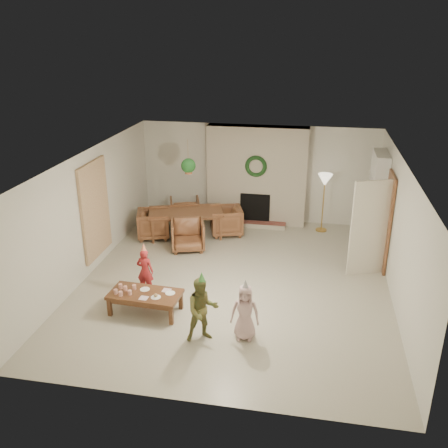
% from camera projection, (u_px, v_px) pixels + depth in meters
% --- Properties ---
extents(floor, '(7.00, 7.00, 0.00)m').
position_uv_depth(floor, '(235.00, 281.00, 9.86)').
color(floor, '#B7B29E').
rests_on(floor, ground).
extents(ceiling, '(7.00, 7.00, 0.00)m').
position_uv_depth(ceiling, '(236.00, 159.00, 8.93)').
color(ceiling, white).
rests_on(ceiling, wall_back).
extents(wall_back, '(7.00, 0.00, 7.00)m').
position_uv_depth(wall_back, '(258.00, 173.00, 12.58)').
color(wall_back, silver).
rests_on(wall_back, floor).
extents(wall_front, '(7.00, 0.00, 7.00)m').
position_uv_depth(wall_front, '(191.00, 324.00, 6.20)').
color(wall_front, silver).
rests_on(wall_front, floor).
extents(wall_left, '(0.00, 7.00, 7.00)m').
position_uv_depth(wall_left, '(89.00, 213.00, 9.90)').
color(wall_left, silver).
rests_on(wall_left, floor).
extents(wall_right, '(0.00, 7.00, 7.00)m').
position_uv_depth(wall_right, '(399.00, 234.00, 8.88)').
color(wall_right, silver).
rests_on(wall_right, floor).
extents(fireplace_mass, '(2.50, 0.40, 2.50)m').
position_uv_depth(fireplace_mass, '(257.00, 176.00, 12.40)').
color(fireplace_mass, '#572117').
rests_on(fireplace_mass, floor).
extents(fireplace_hearth, '(1.60, 0.30, 0.12)m').
position_uv_depth(fireplace_hearth, '(254.00, 224.00, 12.53)').
color(fireplace_hearth, maroon).
rests_on(fireplace_hearth, floor).
extents(fireplace_firebox, '(0.75, 0.12, 0.75)m').
position_uv_depth(fireplace_firebox, '(255.00, 208.00, 12.54)').
color(fireplace_firebox, black).
rests_on(fireplace_firebox, floor).
extents(fireplace_wreath, '(0.54, 0.10, 0.54)m').
position_uv_depth(fireplace_wreath, '(256.00, 166.00, 12.08)').
color(fireplace_wreath, '#143717').
rests_on(fireplace_wreath, fireplace_mass).
extents(floor_lamp_base, '(0.27, 0.27, 0.03)m').
position_uv_depth(floor_lamp_base, '(321.00, 230.00, 12.30)').
color(floor_lamp_base, gold).
rests_on(floor_lamp_base, floor).
extents(floor_lamp_post, '(0.03, 0.03, 1.32)m').
position_uv_depth(floor_lamp_post, '(323.00, 205.00, 12.05)').
color(floor_lamp_post, gold).
rests_on(floor_lamp_post, floor).
extents(floor_lamp_shade, '(0.35, 0.35, 0.29)m').
position_uv_depth(floor_lamp_shade, '(325.00, 180.00, 11.81)').
color(floor_lamp_shade, beige).
rests_on(floor_lamp_shade, floor_lamp_post).
extents(bookshelf_carcass, '(0.30, 1.00, 2.20)m').
position_uv_depth(bookshelf_carcass, '(376.00, 201.00, 11.06)').
color(bookshelf_carcass, white).
rests_on(bookshelf_carcass, floor).
extents(bookshelf_shelf_a, '(0.30, 0.92, 0.03)m').
position_uv_depth(bookshelf_shelf_a, '(372.00, 227.00, 11.31)').
color(bookshelf_shelf_a, white).
rests_on(bookshelf_shelf_a, bookshelf_carcass).
extents(bookshelf_shelf_b, '(0.30, 0.92, 0.03)m').
position_uv_depth(bookshelf_shelf_b, '(374.00, 211.00, 11.16)').
color(bookshelf_shelf_b, white).
rests_on(bookshelf_shelf_b, bookshelf_carcass).
extents(bookshelf_shelf_c, '(0.30, 0.92, 0.03)m').
position_uv_depth(bookshelf_shelf_c, '(376.00, 194.00, 11.01)').
color(bookshelf_shelf_c, white).
rests_on(bookshelf_shelf_c, bookshelf_carcass).
extents(bookshelf_shelf_d, '(0.30, 0.92, 0.03)m').
position_uv_depth(bookshelf_shelf_d, '(378.00, 177.00, 10.86)').
color(bookshelf_shelf_d, white).
rests_on(bookshelf_shelf_d, bookshelf_carcass).
extents(books_row_lower, '(0.20, 0.40, 0.24)m').
position_uv_depth(books_row_lower, '(372.00, 224.00, 11.12)').
color(books_row_lower, maroon).
rests_on(books_row_lower, bookshelf_shelf_a).
extents(books_row_mid, '(0.20, 0.44, 0.24)m').
position_uv_depth(books_row_mid, '(374.00, 204.00, 11.15)').
color(books_row_mid, navy).
rests_on(books_row_mid, bookshelf_shelf_b).
extents(books_row_upper, '(0.20, 0.36, 0.22)m').
position_uv_depth(books_row_upper, '(376.00, 190.00, 10.87)').
color(books_row_upper, gold).
rests_on(books_row_upper, bookshelf_shelf_c).
extents(door_frame, '(0.05, 0.86, 2.04)m').
position_uv_depth(door_frame, '(387.00, 222.00, 10.07)').
color(door_frame, brown).
rests_on(door_frame, floor).
extents(door_leaf, '(0.77, 0.32, 2.00)m').
position_uv_depth(door_leaf, '(370.00, 229.00, 9.79)').
color(door_leaf, beige).
rests_on(door_leaf, floor).
extents(curtain_panel, '(0.06, 1.20, 2.00)m').
position_uv_depth(curtain_panel, '(95.00, 210.00, 10.08)').
color(curtain_panel, beige).
rests_on(curtain_panel, wall_left).
extents(dining_table, '(1.98, 1.47, 0.62)m').
position_uv_depth(dining_table, '(186.00, 224.00, 11.88)').
color(dining_table, brown).
rests_on(dining_table, floor).
extents(dining_chair_near, '(0.93, 0.94, 0.69)m').
position_uv_depth(dining_chair_near, '(188.00, 235.00, 11.15)').
color(dining_chair_near, brown).
rests_on(dining_chair_near, floor).
extents(dining_chair_far, '(0.93, 0.94, 0.69)m').
position_uv_depth(dining_chair_far, '(185.00, 211.00, 12.58)').
color(dining_chair_far, brown).
rests_on(dining_chair_far, floor).
extents(dining_chair_left, '(0.94, 0.93, 0.69)m').
position_uv_depth(dining_chair_left, '(154.00, 224.00, 11.78)').
color(dining_chair_left, brown).
rests_on(dining_chair_left, floor).
extents(dining_chair_right, '(0.94, 0.93, 0.69)m').
position_uv_depth(dining_chair_right, '(226.00, 221.00, 11.97)').
color(dining_chair_right, brown).
rests_on(dining_chair_right, floor).
extents(hanging_plant_cord, '(0.01, 0.01, 0.70)m').
position_uv_depth(hanging_plant_cord, '(188.00, 155.00, 10.65)').
color(hanging_plant_cord, tan).
rests_on(hanging_plant_cord, ceiling).
extents(hanging_plant_pot, '(0.16, 0.16, 0.12)m').
position_uv_depth(hanging_plant_pot, '(189.00, 171.00, 10.78)').
color(hanging_plant_pot, '#9C5532').
rests_on(hanging_plant_pot, hanging_plant_cord).
extents(hanging_plant_foliage, '(0.32, 0.32, 0.32)m').
position_uv_depth(hanging_plant_foliage, '(188.00, 166.00, 10.73)').
color(hanging_plant_foliage, '#184A1D').
rests_on(hanging_plant_foliage, hanging_plant_pot).
extents(coffee_table_top, '(1.29, 0.70, 0.06)m').
position_uv_depth(coffee_table_top, '(145.00, 294.00, 8.65)').
color(coffee_table_top, brown).
rests_on(coffee_table_top, floor).
extents(coffee_table_apron, '(1.19, 0.60, 0.08)m').
position_uv_depth(coffee_table_apron, '(145.00, 298.00, 8.67)').
color(coffee_table_apron, brown).
rests_on(coffee_table_apron, floor).
extents(coffee_leg_fl, '(0.07, 0.07, 0.33)m').
position_uv_depth(coffee_leg_fl, '(110.00, 307.00, 8.61)').
color(coffee_leg_fl, brown).
rests_on(coffee_leg_fl, floor).
extents(coffee_leg_fr, '(0.07, 0.07, 0.33)m').
position_uv_depth(coffee_leg_fr, '(171.00, 316.00, 8.36)').
color(coffee_leg_fr, brown).
rests_on(coffee_leg_fr, floor).
extents(coffee_leg_bl, '(0.07, 0.07, 0.33)m').
position_uv_depth(coffee_leg_bl, '(122.00, 293.00, 9.08)').
color(coffee_leg_bl, brown).
rests_on(coffee_leg_bl, floor).
extents(coffee_leg_br, '(0.07, 0.07, 0.33)m').
position_uv_depth(coffee_leg_br, '(181.00, 301.00, 8.82)').
color(coffee_leg_br, brown).
rests_on(coffee_leg_br, floor).
extents(cup_a, '(0.07, 0.07, 0.09)m').
position_uv_depth(cup_a, '(116.00, 291.00, 8.59)').
color(cup_a, white).
rests_on(cup_a, coffee_table_top).
extents(cup_b, '(0.07, 0.07, 0.09)m').
position_uv_depth(cup_b, '(120.00, 286.00, 8.77)').
color(cup_b, white).
rests_on(cup_b, coffee_table_top).
extents(cup_c, '(0.07, 0.07, 0.09)m').
position_uv_depth(cup_c, '(121.00, 294.00, 8.53)').
color(cup_c, white).
rests_on(cup_c, coffee_table_top).
extents(cup_d, '(0.07, 0.07, 0.09)m').
position_uv_depth(cup_d, '(125.00, 288.00, 8.70)').
color(cup_d, white).
rests_on(cup_d, coffee_table_top).
extents(cup_e, '(0.07, 0.07, 0.09)m').
position_uv_depth(cup_e, '(130.00, 292.00, 8.56)').
color(cup_e, white).
rests_on(cup_e, coffee_table_top).
extents(cup_f, '(0.07, 0.07, 0.09)m').
position_uv_depth(cup_f, '(134.00, 287.00, 8.74)').
color(cup_f, white).
rests_on(cup_f, coffee_table_top).
extents(plate_a, '(0.18, 0.18, 0.01)m').
position_uv_depth(plate_a, '(145.00, 289.00, 8.75)').
color(plate_a, white).
rests_on(plate_a, coffee_table_top).
extents(plate_b, '(0.18, 0.18, 0.01)m').
position_uv_depth(plate_b, '(156.00, 297.00, 8.49)').
color(plate_b, white).
rests_on(plate_b, coffee_table_top).
extents(plate_c, '(0.18, 0.18, 0.01)m').
position_uv_depth(plate_c, '(170.00, 293.00, 8.62)').
color(plate_c, white).
rests_on(plate_c, coffee_table_top).
extents(food_scoop, '(0.07, 0.07, 0.07)m').
position_uv_depth(food_scoop, '(156.00, 295.00, 8.48)').
color(food_scoop, tan).
rests_on(food_scoop, plate_b).
extents(napkin_left, '(0.15, 0.15, 0.01)m').
position_uv_depth(napkin_left, '(144.00, 298.00, 8.47)').
color(napkin_left, '#DCA2B9').
rests_on(napkin_left, coffee_table_top).
extents(napkin_right, '(0.15, 0.15, 0.01)m').
position_uv_depth(napkin_right, '(167.00, 290.00, 8.72)').
color(napkin_right, '#DCA2B9').
rests_on(napkin_right, coffee_table_top).
extents(child_red, '(0.34, 0.23, 0.90)m').
position_uv_depth(child_red, '(145.00, 271.00, 9.27)').
color(child_red, '#AD2528').
rests_on(child_red, floor).
extents(party_hat_red, '(0.16, 0.16, 0.17)m').
position_uv_depth(party_hat_red, '(144.00, 248.00, 9.09)').
color(party_hat_red, gold).
rests_on(party_hat_red, child_red).
extents(child_plaid, '(0.66, 0.60, 1.10)m').
position_uv_depth(child_plaid, '(202.00, 310.00, 7.82)').
color(child_plaid, '#926027').
rests_on(child_plaid, floor).
extents(party_hat_plaid, '(0.14, 0.14, 0.18)m').
position_uv_depth(party_hat_plaid, '(202.00, 277.00, 7.60)').
color(party_hat_plaid, '#4A9F44').
rests_on(party_hat_plaid, child_plaid).
extents(child_pink, '(0.48, 0.32, 0.95)m').
position_uv_depth(child_pink, '(245.00, 312.00, 7.88)').
color(child_pink, '#CDA4A4').
rests_on(child_pink, floor).
extents(party_hat_pink, '(0.14, 0.14, 0.17)m').
position_uv_depth(party_hat_pink, '(245.00, 284.00, 7.69)').
color(party_hat_pink, '#AFAEB5').
rests_on(party_hat_pink, child_pink).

